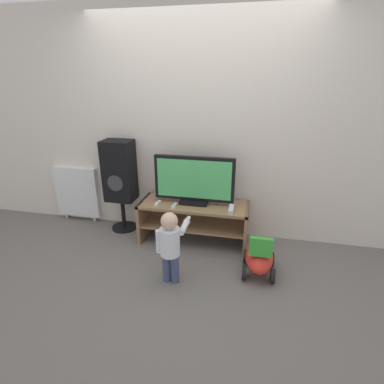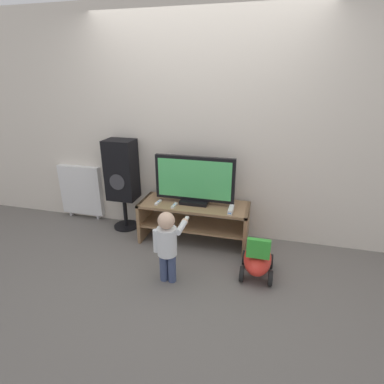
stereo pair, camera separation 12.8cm
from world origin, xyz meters
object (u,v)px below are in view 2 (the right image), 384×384
at_px(speaker_tower, 122,172).
at_px(ride_on_toy, 257,259).
at_px(remote_secondary, 174,205).
at_px(television, 195,181).
at_px(game_console, 231,210).
at_px(child, 168,241).
at_px(remote_primary, 158,202).
at_px(radiator, 81,190).

height_order(speaker_tower, ride_on_toy, speaker_tower).
bearing_deg(speaker_tower, remote_secondary, -18.75).
relative_size(remote_secondary, ride_on_toy, 0.25).
relative_size(television, remote_secondary, 6.85).
height_order(game_console, ride_on_toy, game_console).
xyz_separation_m(game_console, speaker_tower, (-1.38, 0.23, 0.24)).
bearing_deg(game_console, child, -126.39).
bearing_deg(remote_primary, ride_on_toy, -18.20).
bearing_deg(television, ride_on_toy, -32.97).
relative_size(remote_primary, ride_on_toy, 0.26).
relative_size(remote_primary, radiator, 0.18).
bearing_deg(television, remote_primary, -164.43).
xyz_separation_m(remote_secondary, radiator, (-1.44, 0.37, -0.10)).
relative_size(game_console, ride_on_toy, 0.37).
height_order(television, remote_secondary, television).
height_order(television, game_console, television).
height_order(television, ride_on_toy, television).
bearing_deg(radiator, television, -7.62).
bearing_deg(remote_primary, remote_secondary, -10.70).
bearing_deg(remote_primary, television, 15.57).
bearing_deg(game_console, remote_primary, 178.78).
xyz_separation_m(game_console, ride_on_toy, (0.32, -0.36, -0.33)).
bearing_deg(remote_secondary, television, 37.47).
relative_size(game_console, speaker_tower, 0.17).
relative_size(game_console, remote_primary, 1.44).
xyz_separation_m(remote_secondary, speaker_tower, (-0.75, 0.25, 0.25)).
distance_m(child, radiator, 1.88).
relative_size(speaker_tower, ride_on_toy, 2.21).
xyz_separation_m(television, remote_primary, (-0.40, -0.11, -0.26)).
bearing_deg(speaker_tower, child, -45.32).
relative_size(speaker_tower, radiator, 1.55).
bearing_deg(child, speaker_tower, 134.68).
distance_m(game_console, ride_on_toy, 0.59).
height_order(remote_primary, ride_on_toy, remote_primary).
bearing_deg(game_console, radiator, 170.46).
xyz_separation_m(game_console, remote_primary, (-0.84, 0.02, -0.01)).
relative_size(ride_on_toy, radiator, 0.70).
bearing_deg(television, game_console, -16.53).
xyz_separation_m(speaker_tower, radiator, (-0.69, 0.12, -0.35)).
relative_size(television, game_console, 4.74).
relative_size(television, remote_primary, 6.82).
distance_m(remote_secondary, child, 0.66).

